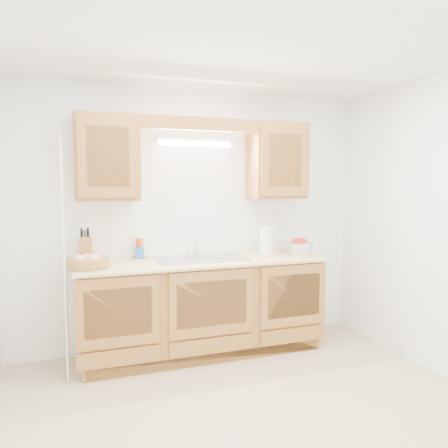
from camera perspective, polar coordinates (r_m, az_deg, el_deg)
name	(u,v)px	position (r m, az deg, el deg)	size (l,w,h in m)	color
room	(253,236)	(2.92, 3.81, -1.62)	(3.52, 3.50, 2.50)	tan
base_cabinets	(202,307)	(4.19, -2.89, -10.80)	(2.20, 0.60, 0.86)	#A46630
countertop	(202,261)	(4.07, -2.85, -4.90)	(2.30, 0.63, 0.04)	#E4C177
upper_cabinet_left	(106,158)	(4.01, -15.11, 8.32)	(0.55, 0.33, 0.75)	#A46630
upper_cabinet_right	(277,161)	(4.46, 6.90, 8.13)	(0.55, 0.33, 0.75)	#A46630
valance	(201,124)	(4.05, -2.96, 12.93)	(2.20, 0.05, 0.12)	#A46630
fluorescent_fixture	(195,142)	(4.25, -3.84, 10.63)	(0.76, 0.08, 0.08)	white
sink	(202,267)	(4.10, -2.93, -5.57)	(0.84, 0.46, 0.36)	#9E9EA3
wire_shelf_pole	(64,261)	(3.64, -20.13, -4.52)	(0.03, 0.03, 2.00)	silver
outlet_plate	(280,226)	(4.67, 7.27, -0.29)	(0.08, 0.01, 0.12)	white
fruit_basket	(86,261)	(3.85, -17.55, -4.65)	(0.42, 0.42, 0.12)	#AC7F45
knife_block	(85,250)	(4.04, -17.67, -3.27)	(0.12, 0.19, 0.33)	#A46630
orange_canister	(139,248)	(4.19, -10.98, -3.04)	(0.08, 0.08, 0.20)	#D04C0B
soap_bottle	(140,250)	(4.18, -10.96, -3.29)	(0.08, 0.08, 0.17)	blue
sponge	(140,257)	(4.20, -10.96, -4.29)	(0.13, 0.11, 0.02)	#CC333F
paper_towel	(266,241)	(4.34, 5.56, -2.20)	(0.16, 0.16, 0.33)	silver
apple_bowl	(298,246)	(4.50, 9.67, -2.90)	(0.33, 0.33, 0.15)	silver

